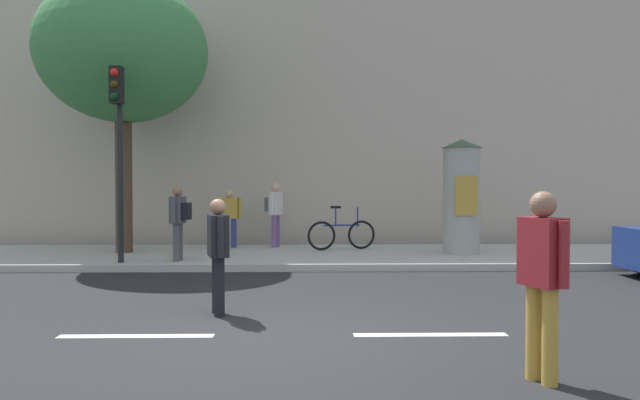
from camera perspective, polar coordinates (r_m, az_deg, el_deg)
The scene contains 13 objects.
ground_plane at distance 6.98m, azimuth -3.55°, elevation -13.08°, with size 80.00×80.00×0.00m, color #232326.
sidewalk_curb at distance 13.86m, azimuth -2.29°, elevation -5.51°, with size 36.00×4.00×0.15m, color #B2ADA3.
lane_markings at distance 6.98m, azimuth -3.55°, elevation -13.05°, with size 25.80×0.16×0.01m.
building_backdrop at distance 18.97m, azimuth -1.98°, elevation 9.99°, with size 36.00×5.00×9.15m, color #B7A893.
traffic_light at distance 12.66m, azimuth -19.12°, elevation 6.40°, with size 0.24×0.45×4.00m.
poster_column at distance 14.04m, azimuth 13.65°, elevation 0.41°, with size 0.93×0.93×2.68m.
street_tree at distance 15.02m, azimuth -18.71°, elevation 13.54°, with size 3.99×3.99×6.49m.
pedestrian_in_dark_shirt at distance 5.56m, azimuth 20.89°, elevation -6.53°, with size 0.37×0.52×1.70m.
pedestrian_tallest at distance 8.01m, azimuth -9.93°, elevation -4.52°, with size 0.36×0.63×1.57m.
pedestrian_in_light_jacket at distance 15.24m, azimuth -8.83°, elevation -1.25°, with size 0.66×0.44×1.49m.
pedestrian_in_red_top at distance 12.68m, azimuth -13.62°, elevation -1.61°, with size 0.42×0.57×1.58m.
pedestrian_with_bag at distance 15.19m, azimuth -4.43°, elevation -0.90°, with size 0.47×0.54×1.66m.
bicycle_leaning at distance 14.53m, azimuth 2.13°, elevation -3.35°, with size 1.72×0.55×1.09m.
Camera 1 is at (0.30, -6.76, 1.75)m, focal length 32.77 mm.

